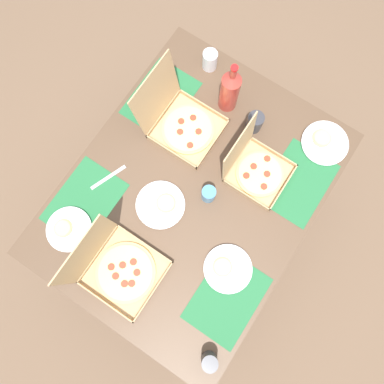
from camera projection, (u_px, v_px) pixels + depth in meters
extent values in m
plane|color=brown|center=(192.00, 215.00, 2.38)|extent=(6.00, 6.00, 0.00)
cylinder|color=#3F3328|center=(202.00, 355.00, 1.87)|extent=(0.07, 0.07, 0.71)
cylinder|color=#3F3328|center=(320.00, 162.00, 2.09)|extent=(0.07, 0.07, 0.71)
cylinder|color=#3F3328|center=(57.00, 253.00, 1.98)|extent=(0.07, 0.07, 0.71)
cylinder|color=#3F3328|center=(184.00, 79.00, 2.20)|extent=(0.07, 0.07, 0.71)
cube|color=brown|center=(192.00, 193.00, 1.68)|extent=(1.39, 1.08, 0.03)
cube|color=#236638|center=(227.00, 298.00, 1.56)|extent=(0.36, 0.26, 0.00)
cube|color=#236638|center=(298.00, 183.00, 1.67)|extent=(0.36, 0.26, 0.00)
cube|color=#236638|center=(85.00, 202.00, 1.65)|extent=(0.36, 0.26, 0.00)
cube|color=#236638|center=(161.00, 98.00, 1.76)|extent=(0.36, 0.26, 0.00)
cube|color=tan|center=(188.00, 130.00, 1.72)|extent=(0.29, 0.29, 0.01)
cube|color=tan|center=(171.00, 152.00, 1.68)|extent=(0.01, 0.29, 0.03)
cube|color=tan|center=(204.00, 106.00, 1.73)|extent=(0.01, 0.29, 0.03)
cube|color=tan|center=(213.00, 144.00, 1.69)|extent=(0.29, 0.01, 0.03)
cube|color=tan|center=(164.00, 113.00, 1.72)|extent=(0.29, 0.01, 0.03)
cylinder|color=#E0B76B|center=(188.00, 129.00, 1.72)|extent=(0.26, 0.26, 0.01)
cylinder|color=#EFD67F|center=(188.00, 129.00, 1.71)|extent=(0.23, 0.23, 0.00)
cylinder|color=red|center=(193.00, 118.00, 1.72)|extent=(0.03, 0.03, 0.00)
cylinder|color=red|center=(181.00, 121.00, 1.71)|extent=(0.03, 0.03, 0.00)
cylinder|color=red|center=(180.00, 132.00, 1.70)|extent=(0.03, 0.03, 0.00)
cylinder|color=red|center=(190.00, 145.00, 1.69)|extent=(0.03, 0.03, 0.00)
cylinder|color=red|center=(199.00, 131.00, 1.70)|extent=(0.03, 0.03, 0.00)
cube|color=tan|center=(156.00, 95.00, 1.57)|extent=(0.29, 0.05, 0.29)
cube|color=tan|center=(259.00, 174.00, 1.68)|extent=(0.26, 0.26, 0.01)
cube|color=tan|center=(246.00, 195.00, 1.64)|extent=(0.01, 0.26, 0.03)
cube|color=tan|center=(274.00, 152.00, 1.68)|extent=(0.01, 0.26, 0.03)
cube|color=tan|center=(283.00, 188.00, 1.65)|extent=(0.26, 0.01, 0.03)
cube|color=tan|center=(237.00, 159.00, 1.67)|extent=(0.26, 0.01, 0.03)
cylinder|color=#E0B76B|center=(260.00, 174.00, 1.67)|extent=(0.22, 0.22, 0.01)
cylinder|color=#EFD67F|center=(260.00, 173.00, 1.66)|extent=(0.20, 0.20, 0.00)
cylinder|color=red|center=(267.00, 159.00, 1.67)|extent=(0.03, 0.03, 0.00)
cylinder|color=red|center=(254.00, 166.00, 1.66)|extent=(0.03, 0.03, 0.00)
cylinder|color=red|center=(246.00, 176.00, 1.66)|extent=(0.03, 0.03, 0.00)
cylinder|color=red|center=(264.00, 186.00, 1.64)|extent=(0.03, 0.03, 0.00)
cylinder|color=red|center=(267.00, 174.00, 1.66)|extent=(0.03, 0.03, 0.00)
cube|color=tan|center=(239.00, 148.00, 1.54)|extent=(0.26, 0.03, 0.25)
cube|color=tan|center=(126.00, 272.00, 1.58)|extent=(0.30, 0.30, 0.01)
cube|color=tan|center=(105.00, 302.00, 1.54)|extent=(0.01, 0.30, 0.03)
cube|color=tan|center=(145.00, 244.00, 1.59)|extent=(0.01, 0.30, 0.03)
cube|color=tan|center=(153.00, 292.00, 1.55)|extent=(0.30, 0.01, 0.03)
cube|color=tan|center=(98.00, 253.00, 1.58)|extent=(0.30, 0.01, 0.03)
cylinder|color=#E0B76B|center=(126.00, 272.00, 1.57)|extent=(0.27, 0.27, 0.01)
cylinder|color=#EFD67F|center=(125.00, 272.00, 1.57)|extent=(0.24, 0.24, 0.00)
cylinder|color=red|center=(133.00, 262.00, 1.57)|extent=(0.03, 0.03, 0.00)
cylinder|color=red|center=(123.00, 265.00, 1.57)|extent=(0.03, 0.03, 0.00)
cylinder|color=red|center=(111.00, 267.00, 1.57)|extent=(0.03, 0.03, 0.00)
cylinder|color=red|center=(116.00, 276.00, 1.56)|extent=(0.03, 0.03, 0.00)
cylinder|color=red|center=(124.00, 284.00, 1.55)|extent=(0.03, 0.03, 0.00)
cylinder|color=red|center=(132.00, 283.00, 1.55)|extent=(0.03, 0.03, 0.00)
cylinder|color=red|center=(137.00, 273.00, 1.56)|extent=(0.03, 0.03, 0.00)
cube|color=tan|center=(87.00, 251.00, 1.42)|extent=(0.30, 0.01, 0.30)
cylinder|color=white|center=(161.00, 205.00, 1.64)|extent=(0.22, 0.22, 0.01)
cylinder|color=white|center=(160.00, 205.00, 1.64)|extent=(0.23, 0.23, 0.01)
cylinder|color=#E0B76B|center=(166.00, 203.00, 1.63)|extent=(0.09, 0.09, 0.01)
cylinder|color=#EFD67F|center=(166.00, 203.00, 1.63)|extent=(0.08, 0.08, 0.00)
cylinder|color=white|center=(324.00, 143.00, 1.71)|extent=(0.22, 0.22, 0.01)
cylinder|color=white|center=(325.00, 143.00, 1.70)|extent=(0.23, 0.23, 0.01)
cylinder|color=#E0B76B|center=(322.00, 138.00, 1.70)|extent=(0.09, 0.09, 0.01)
cylinder|color=#EFD67F|center=(322.00, 138.00, 1.69)|extent=(0.08, 0.08, 0.00)
cylinder|color=white|center=(228.00, 269.00, 1.58)|extent=(0.21, 0.21, 0.01)
cylinder|color=white|center=(228.00, 269.00, 1.58)|extent=(0.22, 0.22, 0.01)
cylinder|color=#E0B76B|center=(222.00, 267.00, 1.57)|extent=(0.09, 0.09, 0.01)
cylinder|color=#EFD67F|center=(223.00, 267.00, 1.57)|extent=(0.07, 0.07, 0.00)
cylinder|color=white|center=(70.00, 229.00, 1.62)|extent=(0.20, 0.20, 0.01)
cylinder|color=white|center=(69.00, 229.00, 1.61)|extent=(0.21, 0.21, 0.01)
cylinder|color=#E0B76B|center=(63.00, 228.00, 1.61)|extent=(0.08, 0.08, 0.01)
cylinder|color=#EFD67F|center=(63.00, 228.00, 1.60)|extent=(0.07, 0.07, 0.00)
cylinder|color=#B2382D|center=(229.00, 93.00, 1.65)|extent=(0.09, 0.09, 0.22)
cone|color=#B2382D|center=(232.00, 78.00, 1.52)|extent=(0.09, 0.09, 0.04)
cylinder|color=#B2382D|center=(234.00, 73.00, 1.48)|extent=(0.03, 0.03, 0.06)
cylinder|color=red|center=(234.00, 68.00, 1.45)|extent=(0.03, 0.03, 0.01)
cylinder|color=#333338|center=(255.00, 122.00, 1.68)|extent=(0.08, 0.08, 0.11)
cylinder|color=silver|center=(210.00, 60.00, 1.75)|extent=(0.07, 0.07, 0.10)
cylinder|color=#333338|center=(209.00, 362.00, 1.47)|extent=(0.07, 0.07, 0.09)
cylinder|color=teal|center=(209.00, 194.00, 1.61)|extent=(0.06, 0.06, 0.10)
cube|color=#B7B7BC|center=(108.00, 177.00, 1.67)|extent=(0.18, 0.08, 0.00)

